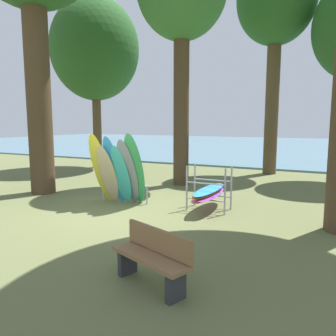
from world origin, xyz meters
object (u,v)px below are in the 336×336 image
Objects in this scene: board_storage_rack at (209,192)px; tree_far_left_back at (276,4)px; park_bench at (153,256)px; tree_far_right_back at (95,50)px; leaning_board_pile at (118,172)px.

tree_far_left_back is at bearing 87.15° from board_storage_rack.
park_bench is (0.34, -12.13, -7.27)m from tree_far_left_back.
tree_far_right_back is (-8.76, -1.88, -1.51)m from tree_far_left_back.
tree_far_right_back is at bearing 132.18° from leaning_board_pile.
park_bench is at bearing -49.38° from leaning_board_pile.
tree_far_right_back is 10.05m from leaning_board_pile.
leaning_board_pile reaches higher than park_bench.
tree_far_right_back is at bearing -167.90° from tree_far_left_back.
board_storage_rack is at bearing -34.34° from tree_far_right_back.
tree_far_right_back is 4.18× the size of board_storage_rack.
tree_far_left_back is 4.60× the size of leaning_board_pile.
leaning_board_pile is at bearing -47.82° from tree_far_right_back.
tree_far_left_back is at bearing 91.59° from park_bench.
leaning_board_pile is 1.02× the size of board_storage_rack.
tree_far_right_back reaches higher than park_bench.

